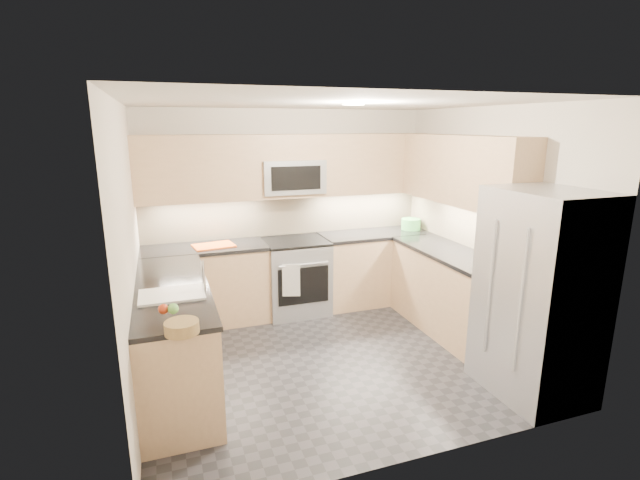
# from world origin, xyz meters

# --- Properties ---
(floor) EXTENTS (3.60, 3.20, 0.00)m
(floor) POSITION_xyz_m (0.00, 0.00, 0.00)
(floor) COLOR black
(floor) RESTS_ON ground
(ceiling) EXTENTS (3.60, 3.20, 0.02)m
(ceiling) POSITION_xyz_m (0.00, 0.00, 2.50)
(ceiling) COLOR beige
(ceiling) RESTS_ON wall_back
(wall_back) EXTENTS (3.60, 0.02, 2.50)m
(wall_back) POSITION_xyz_m (0.00, 1.60, 1.25)
(wall_back) COLOR beige
(wall_back) RESTS_ON floor
(wall_front) EXTENTS (3.60, 0.02, 2.50)m
(wall_front) POSITION_xyz_m (0.00, -1.60, 1.25)
(wall_front) COLOR beige
(wall_front) RESTS_ON floor
(wall_left) EXTENTS (0.02, 3.20, 2.50)m
(wall_left) POSITION_xyz_m (-1.80, 0.00, 1.25)
(wall_left) COLOR beige
(wall_left) RESTS_ON floor
(wall_right) EXTENTS (0.02, 3.20, 2.50)m
(wall_right) POSITION_xyz_m (1.80, 0.00, 1.25)
(wall_right) COLOR beige
(wall_right) RESTS_ON floor
(base_cab_back_left) EXTENTS (1.42, 0.60, 0.90)m
(base_cab_back_left) POSITION_xyz_m (-1.09, 1.30, 0.45)
(base_cab_back_left) COLOR tan
(base_cab_back_left) RESTS_ON floor
(base_cab_back_right) EXTENTS (1.42, 0.60, 0.90)m
(base_cab_back_right) POSITION_xyz_m (1.09, 1.30, 0.45)
(base_cab_back_right) COLOR tan
(base_cab_back_right) RESTS_ON floor
(base_cab_right) EXTENTS (0.60, 1.70, 0.90)m
(base_cab_right) POSITION_xyz_m (1.50, 0.15, 0.45)
(base_cab_right) COLOR tan
(base_cab_right) RESTS_ON floor
(base_cab_peninsula) EXTENTS (0.60, 2.00, 0.90)m
(base_cab_peninsula) POSITION_xyz_m (-1.50, 0.00, 0.45)
(base_cab_peninsula) COLOR tan
(base_cab_peninsula) RESTS_ON floor
(countertop_back_left) EXTENTS (1.42, 0.63, 0.04)m
(countertop_back_left) POSITION_xyz_m (-1.09, 1.30, 0.92)
(countertop_back_left) COLOR black
(countertop_back_left) RESTS_ON base_cab_back_left
(countertop_back_right) EXTENTS (1.42, 0.63, 0.04)m
(countertop_back_right) POSITION_xyz_m (1.09, 1.30, 0.92)
(countertop_back_right) COLOR black
(countertop_back_right) RESTS_ON base_cab_back_right
(countertop_right) EXTENTS (0.63, 1.70, 0.04)m
(countertop_right) POSITION_xyz_m (1.50, 0.15, 0.92)
(countertop_right) COLOR black
(countertop_right) RESTS_ON base_cab_right
(countertop_peninsula) EXTENTS (0.63, 2.00, 0.04)m
(countertop_peninsula) POSITION_xyz_m (-1.50, 0.00, 0.92)
(countertop_peninsula) COLOR black
(countertop_peninsula) RESTS_ON base_cab_peninsula
(upper_cab_back) EXTENTS (3.60, 0.35, 0.75)m
(upper_cab_back) POSITION_xyz_m (0.00, 1.43, 1.83)
(upper_cab_back) COLOR tan
(upper_cab_back) RESTS_ON wall_back
(upper_cab_right) EXTENTS (0.35, 1.95, 0.75)m
(upper_cab_right) POSITION_xyz_m (1.62, 0.28, 1.83)
(upper_cab_right) COLOR tan
(upper_cab_right) RESTS_ON wall_right
(backsplash_back) EXTENTS (3.60, 0.01, 0.51)m
(backsplash_back) POSITION_xyz_m (0.00, 1.60, 1.20)
(backsplash_back) COLOR tan
(backsplash_back) RESTS_ON wall_back
(backsplash_right) EXTENTS (0.01, 2.30, 0.51)m
(backsplash_right) POSITION_xyz_m (1.80, 0.45, 1.20)
(backsplash_right) COLOR tan
(backsplash_right) RESTS_ON wall_right
(gas_range) EXTENTS (0.76, 0.65, 0.91)m
(gas_range) POSITION_xyz_m (0.00, 1.28, 0.46)
(gas_range) COLOR #999CA1
(gas_range) RESTS_ON floor
(range_cooktop) EXTENTS (0.76, 0.65, 0.03)m
(range_cooktop) POSITION_xyz_m (0.00, 1.28, 0.92)
(range_cooktop) COLOR black
(range_cooktop) RESTS_ON gas_range
(oven_door_glass) EXTENTS (0.62, 0.02, 0.45)m
(oven_door_glass) POSITION_xyz_m (0.00, 0.95, 0.45)
(oven_door_glass) COLOR black
(oven_door_glass) RESTS_ON gas_range
(oven_handle) EXTENTS (0.60, 0.02, 0.02)m
(oven_handle) POSITION_xyz_m (0.00, 0.93, 0.72)
(oven_handle) COLOR #B2B5BA
(oven_handle) RESTS_ON gas_range
(microwave) EXTENTS (0.76, 0.40, 0.40)m
(microwave) POSITION_xyz_m (0.00, 1.40, 1.70)
(microwave) COLOR #909497
(microwave) RESTS_ON upper_cab_back
(microwave_door) EXTENTS (0.60, 0.01, 0.28)m
(microwave_door) POSITION_xyz_m (0.00, 1.20, 1.70)
(microwave_door) COLOR black
(microwave_door) RESTS_ON microwave
(refrigerator) EXTENTS (0.70, 0.90, 1.80)m
(refrigerator) POSITION_xyz_m (1.45, -1.15, 0.90)
(refrigerator) COLOR #A7A9AF
(refrigerator) RESTS_ON floor
(fridge_handle_left) EXTENTS (0.02, 0.02, 1.20)m
(fridge_handle_left) POSITION_xyz_m (1.08, -1.33, 0.95)
(fridge_handle_left) COLOR #B2B5BA
(fridge_handle_left) RESTS_ON refrigerator
(fridge_handle_right) EXTENTS (0.02, 0.02, 1.20)m
(fridge_handle_right) POSITION_xyz_m (1.08, -0.97, 0.95)
(fridge_handle_right) COLOR #B2B5BA
(fridge_handle_right) RESTS_ON refrigerator
(sink_basin) EXTENTS (0.52, 0.38, 0.16)m
(sink_basin) POSITION_xyz_m (-1.50, -0.25, 0.88)
(sink_basin) COLOR white
(sink_basin) RESTS_ON base_cab_peninsula
(faucet) EXTENTS (0.03, 0.03, 0.28)m
(faucet) POSITION_xyz_m (-1.24, -0.25, 1.08)
(faucet) COLOR silver
(faucet) RESTS_ON countertop_peninsula
(utensil_bowl) EXTENTS (0.33, 0.33, 0.15)m
(utensil_bowl) POSITION_xyz_m (1.63, 1.31, 1.01)
(utensil_bowl) COLOR #50BC54
(utensil_bowl) RESTS_ON countertop_back_right
(cutting_board) EXTENTS (0.50, 0.38, 0.01)m
(cutting_board) POSITION_xyz_m (-0.98, 1.27, 0.95)
(cutting_board) COLOR #F15A16
(cutting_board) RESTS_ON countertop_back_left
(fruit_basket) EXTENTS (0.23, 0.23, 0.08)m
(fruit_basket) POSITION_xyz_m (-1.46, -1.01, 0.98)
(fruit_basket) COLOR olive
(fruit_basket) RESTS_ON countertop_peninsula
(fruit_apple) EXTENTS (0.07, 0.07, 0.07)m
(fruit_apple) POSITION_xyz_m (-1.57, -0.82, 1.05)
(fruit_apple) COLOR #AB3213
(fruit_apple) RESTS_ON fruit_basket
(fruit_pear) EXTENTS (0.08, 0.08, 0.08)m
(fruit_pear) POSITION_xyz_m (-1.50, -0.84, 1.05)
(fruit_pear) COLOR #64AD4A
(fruit_pear) RESTS_ON fruit_basket
(dish_towel_check) EXTENTS (0.20, 0.08, 0.39)m
(dish_towel_check) POSITION_xyz_m (-0.16, 0.91, 0.55)
(dish_towel_check) COLOR silver
(dish_towel_check) RESTS_ON oven_handle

